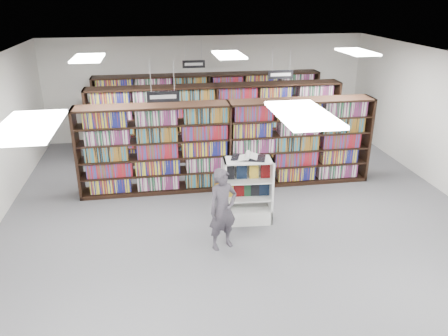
{
  "coord_description": "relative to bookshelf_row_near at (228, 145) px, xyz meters",
  "views": [
    {
      "loc": [
        -1.68,
        -7.67,
        4.49
      ],
      "look_at": [
        -0.35,
        0.5,
        1.1
      ],
      "focal_mm": 35.0,
      "sensor_mm": 36.0,
      "label": 1
    }
  ],
  "objects": [
    {
      "name": "floor",
      "position": [
        0.0,
        -2.0,
        -1.05
      ],
      "size": [
        12.0,
        12.0,
        0.0
      ],
      "primitive_type": "plane",
      "color": "#545459",
      "rests_on": "ground"
    },
    {
      "name": "ceiling",
      "position": [
        0.0,
        -2.0,
        2.15
      ],
      "size": [
        10.0,
        12.0,
        0.1
      ],
      "primitive_type": "cube",
      "color": "white",
      "rests_on": "wall_back"
    },
    {
      "name": "wall_back",
      "position": [
        0.0,
        4.0,
        0.55
      ],
      "size": [
        10.0,
        0.1,
        3.2
      ],
      "primitive_type": "cube",
      "color": "silver",
      "rests_on": "ground"
    },
    {
      "name": "bookshelf_row_near",
      "position": [
        0.0,
        0.0,
        0.0
      ],
      "size": [
        7.0,
        0.6,
        2.1
      ],
      "color": "black",
      "rests_on": "floor"
    },
    {
      "name": "bookshelf_row_mid",
      "position": [
        0.0,
        2.0,
        0.0
      ],
      "size": [
        7.0,
        0.6,
        2.1
      ],
      "color": "black",
      "rests_on": "floor"
    },
    {
      "name": "bookshelf_row_far",
      "position": [
        0.0,
        3.7,
        0.0
      ],
      "size": [
        7.0,
        0.6,
        2.1
      ],
      "color": "black",
      "rests_on": "floor"
    },
    {
      "name": "aisle_sign_left",
      "position": [
        -1.5,
        -1.0,
        1.48
      ],
      "size": [
        0.65,
        0.02,
        0.8
      ],
      "color": "#B2B2B7",
      "rests_on": "ceiling"
    },
    {
      "name": "aisle_sign_right",
      "position": [
        1.5,
        1.0,
        1.48
      ],
      "size": [
        0.65,
        0.02,
        0.8
      ],
      "color": "#B2B2B7",
      "rests_on": "ceiling"
    },
    {
      "name": "aisle_sign_center",
      "position": [
        -0.5,
        3.0,
        1.48
      ],
      "size": [
        0.65,
        0.02,
        0.8
      ],
      "color": "#B2B2B7",
      "rests_on": "ceiling"
    },
    {
      "name": "troffer_front_left",
      "position": [
        -3.0,
        -5.0,
        2.11
      ],
      "size": [
        0.6,
        1.2,
        0.04
      ],
      "primitive_type": "cube",
      "color": "white",
      "rests_on": "ceiling"
    },
    {
      "name": "troffer_front_center",
      "position": [
        0.0,
        -5.0,
        2.11
      ],
      "size": [
        0.6,
        1.2,
        0.04
      ],
      "primitive_type": "cube",
      "color": "white",
      "rests_on": "ceiling"
    },
    {
      "name": "troffer_back_left",
      "position": [
        -3.0,
        0.0,
        2.11
      ],
      "size": [
        0.6,
        1.2,
        0.04
      ],
      "primitive_type": "cube",
      "color": "white",
      "rests_on": "ceiling"
    },
    {
      "name": "troffer_back_center",
      "position": [
        0.0,
        0.0,
        2.11
      ],
      "size": [
        0.6,
        1.2,
        0.04
      ],
      "primitive_type": "cube",
      "color": "white",
      "rests_on": "ceiling"
    },
    {
      "name": "troffer_back_right",
      "position": [
        3.0,
        0.0,
        2.11
      ],
      "size": [
        0.6,
        1.2,
        0.04
      ],
      "primitive_type": "cube",
      "color": "white",
      "rests_on": "ceiling"
    },
    {
      "name": "endcap_display",
      "position": [
        0.09,
        -1.77,
        -0.58
      ],
      "size": [
        1.02,
        0.56,
        1.38
      ],
      "rotation": [
        0.0,
        0.0,
        -0.07
      ],
      "color": "white",
      "rests_on": "floor"
    },
    {
      "name": "open_book",
      "position": [
        0.1,
        -1.74,
        0.36
      ],
      "size": [
        0.75,
        0.57,
        0.13
      ],
      "rotation": [
        0.0,
        0.0,
        -0.3
      ],
      "color": "black",
      "rests_on": "endcap_display"
    },
    {
      "name": "shopper",
      "position": [
        -0.57,
        -2.7,
        -0.26
      ],
      "size": [
        0.67,
        0.57,
        1.57
      ],
      "primitive_type": "imported",
      "rotation": [
        0.0,
        0.0,
        0.39
      ],
      "color": "#49434C",
      "rests_on": "floor"
    }
  ]
}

